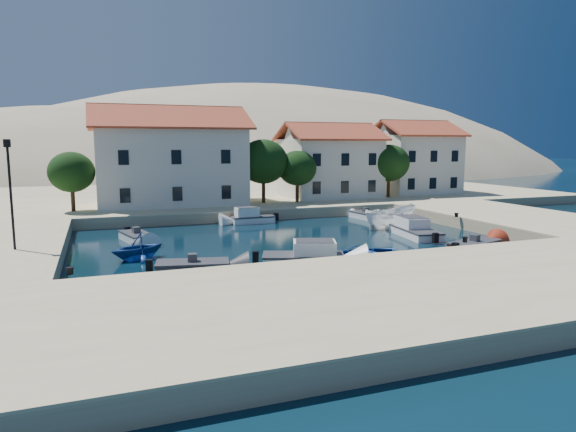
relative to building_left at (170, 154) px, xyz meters
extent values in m
plane|color=black|center=(6.00, -28.00, -5.94)|extent=(400.00, 400.00, 0.00)
cube|color=tan|center=(6.00, -34.00, -5.44)|extent=(52.00, 12.00, 1.00)
cube|color=tan|center=(26.50, -18.00, -5.44)|extent=(11.00, 20.00, 1.00)
cube|color=tan|center=(8.00, 10.00, -5.44)|extent=(80.00, 36.00, 1.00)
ellipsoid|color=tan|center=(-4.00, 82.00, -25.94)|extent=(198.00, 126.00, 72.00)
ellipsoid|color=tan|center=(41.00, 102.00, -30.94)|extent=(220.00, 176.00, 99.00)
cube|color=beige|center=(0.00, 0.00, -1.19)|extent=(14.00, 9.00, 7.50)
pyramid|color=#973C22|center=(0.00, 0.00, 3.66)|extent=(14.70, 9.45, 2.20)
cube|color=beige|center=(18.00, 1.00, -1.69)|extent=(10.00, 8.00, 6.50)
pyramid|color=#973C22|center=(18.00, 1.00, 2.46)|extent=(10.50, 8.40, 1.80)
cube|color=beige|center=(30.00, 2.00, -1.44)|extent=(9.00, 8.00, 7.00)
pyramid|color=#973C22|center=(30.00, 2.00, 2.96)|extent=(9.45, 8.40, 1.80)
cylinder|color=#382314|center=(-9.00, -3.00, -3.69)|extent=(0.36, 0.36, 2.50)
ellipsoid|color=black|center=(-9.00, -3.00, -1.44)|extent=(4.00, 4.00, 3.60)
cylinder|color=#382314|center=(9.00, -2.50, -3.44)|extent=(0.36, 0.36, 3.00)
ellipsoid|color=black|center=(9.00, -2.50, -0.74)|extent=(5.00, 5.00, 4.50)
cylinder|color=#382314|center=(12.50, -3.00, -3.69)|extent=(0.36, 0.36, 2.50)
ellipsoid|color=black|center=(12.50, -3.00, -1.44)|extent=(4.00, 4.00, 3.60)
cylinder|color=#382314|center=(24.00, -2.00, -3.56)|extent=(0.36, 0.36, 2.75)
ellipsoid|color=black|center=(24.00, -2.00, -1.09)|extent=(4.60, 4.60, 4.14)
cylinder|color=black|center=(-11.50, -20.00, -1.94)|extent=(0.14, 0.14, 6.00)
cube|color=black|center=(-11.50, -20.00, 1.06)|extent=(0.35, 0.25, 0.45)
cylinder|color=black|center=(-8.30, -27.20, -4.79)|extent=(0.36, 0.36, 0.30)
cylinder|color=black|center=(14.00, -27.20, -4.79)|extent=(0.36, 0.36, 0.30)
cylinder|color=black|center=(20.70, -18.00, -4.79)|extent=(0.36, 0.36, 0.30)
cube|color=#38383D|center=(-2.26, -24.91, -5.69)|extent=(4.10, 2.46, 0.90)
cube|color=#38383D|center=(-2.26, -24.91, -5.36)|extent=(4.19, 2.51, 0.10)
cube|color=#38383D|center=(-2.26, -24.91, -5.14)|extent=(0.59, 0.59, 0.50)
cube|color=white|center=(4.07, -25.34, -5.69)|extent=(5.00, 3.45, 0.90)
cube|color=#38383D|center=(4.07, -25.34, -5.36)|extent=(5.11, 3.52, 0.10)
cube|color=white|center=(4.07, -25.34, -4.99)|extent=(2.87, 2.42, 0.90)
imported|color=navy|center=(7.89, -25.82, -5.94)|extent=(5.89, 4.78, 1.07)
cube|color=maroon|center=(16.21, -25.51, -5.69)|extent=(4.25, 2.97, 0.90)
cube|color=#38383D|center=(16.21, -25.51, -5.36)|extent=(4.34, 3.04, 0.10)
cube|color=#38383D|center=(16.21, -25.51, -5.14)|extent=(0.64, 0.64, 0.50)
cube|color=white|center=(15.51, -19.84, -5.69)|extent=(2.76, 5.32, 0.90)
cube|color=#38383D|center=(15.51, -19.84, -5.36)|extent=(2.82, 5.45, 0.10)
cube|color=white|center=(15.51, -19.84, -4.99)|extent=(2.12, 2.91, 0.90)
imported|color=white|center=(15.83, -15.77, -5.94)|extent=(5.62, 2.96, 2.06)
cube|color=white|center=(16.57, -10.20, -5.69)|extent=(1.96, 3.46, 0.90)
cube|color=#38383D|center=(16.57, -10.20, -5.36)|extent=(2.00, 3.54, 0.10)
cube|color=#38383D|center=(16.57, -10.20, -5.14)|extent=(0.56, 0.56, 0.50)
imported|color=navy|center=(-4.82, -20.42, -5.94)|extent=(4.26, 4.03, 1.77)
cube|color=white|center=(-4.44, -14.40, -5.69)|extent=(2.35, 3.77, 0.90)
cube|color=#38383D|center=(-4.44, -14.40, -5.36)|extent=(2.40, 3.85, 0.10)
cube|color=#38383D|center=(-4.44, -14.40, -5.14)|extent=(0.61, 0.61, 0.50)
cube|color=white|center=(5.88, -9.00, -5.69)|extent=(3.75, 1.64, 0.90)
cube|color=#38383D|center=(5.88, -9.00, -5.36)|extent=(3.84, 1.67, 0.10)
cube|color=white|center=(5.88, -9.00, -4.99)|extent=(2.00, 1.38, 0.90)
camera|label=1|loc=(-6.96, -52.29, 1.01)|focal=32.00mm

